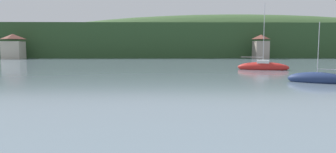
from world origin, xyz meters
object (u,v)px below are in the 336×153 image
Objects in this scene: sailboat_mid_0 at (317,79)px; shore_building_westcentral at (261,47)px; sailboat_far_4 at (263,67)px; shore_building_west at (13,47)px.

shore_building_westcentral is at bearing -72.89° from sailboat_mid_0.
sailboat_mid_0 is 0.58× the size of sailboat_far_4.
shore_building_westcentral is (82.45, -0.06, -0.06)m from shore_building_west.
shore_building_westcentral is 54.77m from sailboat_far_4.
sailboat_mid_0 is (-18.11, -69.60, -3.60)m from shore_building_westcentral.
sailboat_far_4 reaches higher than shore_building_westcentral.
shore_building_west is at bearing 179.96° from shore_building_westcentral.
shore_building_west is at bearing -15.59° from sailboat_mid_0.
shore_building_westcentral is 0.74× the size of sailboat_far_4.
shore_building_west reaches higher than sailboat_mid_0.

